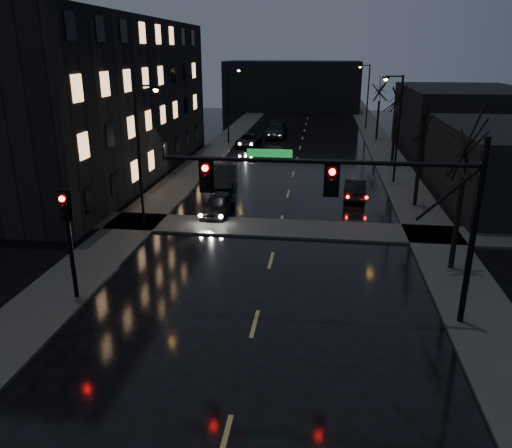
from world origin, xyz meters
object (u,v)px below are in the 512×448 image
(oncoming_car_d, at_px, (276,130))
(oncoming_car_c, at_px, (248,140))
(oncoming_car_b, at_px, (224,176))
(oncoming_car_a, at_px, (218,204))
(lead_car, at_px, (355,189))

(oncoming_car_d, bearing_deg, oncoming_car_c, -107.93)
(oncoming_car_b, height_order, oncoming_car_d, oncoming_car_b)
(oncoming_car_a, height_order, oncoming_car_b, oncoming_car_b)
(lead_car, bearing_deg, oncoming_car_d, -68.63)
(oncoming_car_c, bearing_deg, oncoming_car_a, -82.53)
(oncoming_car_a, height_order, lead_car, oncoming_car_a)
(oncoming_car_d, bearing_deg, lead_car, -70.62)
(oncoming_car_c, xyz_separation_m, lead_car, (10.09, -18.46, 0.02))
(oncoming_car_a, bearing_deg, oncoming_car_b, 99.96)
(lead_car, bearing_deg, oncoming_car_c, -57.23)
(oncoming_car_a, xyz_separation_m, lead_car, (8.58, 4.89, -0.01))
(oncoming_car_a, relative_size, lead_car, 0.98)
(oncoming_car_c, bearing_deg, lead_car, -57.56)
(oncoming_car_a, bearing_deg, oncoming_car_d, 90.59)
(oncoming_car_a, bearing_deg, oncoming_car_c, 95.90)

